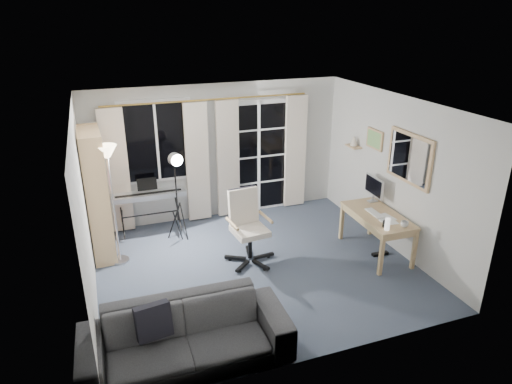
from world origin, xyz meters
TOP-DOWN VIEW (x-y plane):
  - floor at (0.00, 0.00)m, footprint 4.50×4.00m
  - window at (-1.05, 1.97)m, footprint 1.20×0.08m
  - french_door at (0.75, 1.97)m, footprint 1.32×0.09m
  - curtains at (-0.14, 1.88)m, footprint 3.60×0.07m
  - bookshelf at (-2.12, 1.20)m, footprint 0.34×0.92m
  - torchiere_lamp at (-1.88, 0.86)m, footprint 0.31×0.31m
  - keyboard_piano at (-1.29, 1.70)m, footprint 1.21×0.59m
  - studio_light at (-0.89, 1.23)m, footprint 0.33×0.33m
  - office_chair at (-0.05, 0.30)m, footprint 0.75×0.76m
  - desk at (1.88, -0.23)m, footprint 0.66×1.26m
  - monitor at (2.08, 0.22)m, footprint 0.16×0.48m
  - desk_clutter at (1.82, -0.44)m, footprint 0.40×0.75m
  - mug at (1.98, -0.73)m, footprint 0.11×0.09m
  - wall_mirror at (2.22, -0.35)m, footprint 0.04×0.94m
  - framed_print at (2.23, 0.55)m, footprint 0.03×0.42m
  - wall_shelf at (2.16, 1.05)m, footprint 0.16×0.30m
  - sofa at (-1.36, -1.55)m, footprint 2.22×0.71m

SIDE VIEW (x-z plane):
  - floor at x=0.00m, z-range -0.02..0.00m
  - sofa at x=-1.36m, z-range 0.00..0.86m
  - desk_clutter at x=1.82m, z-range 0.10..0.94m
  - desk at x=1.88m, z-range 0.25..0.91m
  - office_chair at x=-0.05m, z-range 0.10..1.20m
  - keyboard_piano at x=-1.29m, z-range 0.23..1.10m
  - mug at x=1.98m, z-range 0.66..0.77m
  - monitor at x=2.08m, z-range 0.71..1.12m
  - bookshelf at x=-2.12m, z-range -0.05..1.91m
  - french_door at x=0.75m, z-range -0.03..2.08m
  - curtains at x=-0.14m, z-range 0.03..2.16m
  - studio_light at x=-0.89m, z-range 0.46..1.99m
  - wall_shelf at x=2.16m, z-range 1.32..1.50m
  - torchiere_lamp at x=-1.88m, z-range 0.55..2.37m
  - window at x=-1.05m, z-range 0.80..2.20m
  - wall_mirror at x=2.22m, z-range 1.18..1.92m
  - framed_print at x=2.23m, z-range 1.44..1.76m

